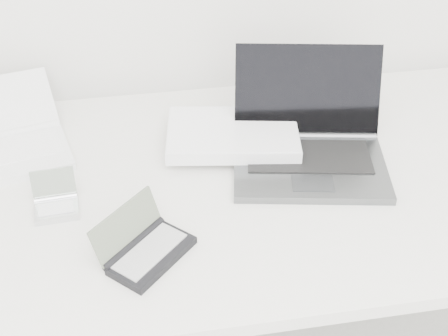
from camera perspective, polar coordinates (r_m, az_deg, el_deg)
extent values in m
cube|color=white|center=(1.37, 0.95, -1.39)|extent=(1.60, 0.80, 0.03)
cylinder|color=silver|center=(2.09, 19.63, -1.15)|extent=(0.04, 0.04, 0.70)
cube|color=#535658|center=(1.39, 7.86, -0.03)|extent=(0.37, 0.29, 0.02)
cube|color=black|center=(1.41, 7.77, 1.09)|extent=(0.29, 0.18, 0.00)
cube|color=black|center=(1.46, 7.64, 7.06)|extent=(0.35, 0.15, 0.20)
cylinder|color=#535658|center=(1.48, 7.48, 2.91)|extent=(0.33, 0.08, 0.02)
cube|color=#353739|center=(1.33, 8.14, -1.37)|extent=(0.10, 0.07, 0.00)
cube|color=white|center=(1.44, 0.79, 3.10)|extent=(0.33, 0.24, 0.03)
cube|color=white|center=(1.43, 0.80, 3.63)|extent=(0.32, 0.24, 0.00)
cube|color=white|center=(1.49, -18.90, 0.87)|extent=(0.29, 0.23, 0.02)
cube|color=white|center=(1.50, -19.06, 1.57)|extent=(0.24, 0.15, 0.00)
cylinder|color=white|center=(1.56, -19.37, 2.89)|extent=(0.25, 0.08, 0.02)
cube|color=silver|center=(1.31, -15.05, -3.78)|extent=(0.09, 0.07, 0.01)
cube|color=silver|center=(1.31, -15.10, -3.52)|extent=(0.07, 0.04, 0.00)
cube|color=#9CAB9E|center=(1.33, -15.34, -1.35)|extent=(0.09, 0.03, 0.06)
cylinder|color=silver|center=(1.34, -15.13, -2.66)|extent=(0.09, 0.02, 0.01)
cube|color=black|center=(1.18, -6.58, -7.96)|extent=(0.18, 0.18, 0.02)
cube|color=#969696|center=(1.18, -6.78, -7.56)|extent=(0.15, 0.15, 0.00)
cube|color=#5F6856|center=(1.18, -8.93, -5.25)|extent=(0.14, 0.14, 0.07)
cylinder|color=black|center=(1.20, -8.20, -6.84)|extent=(0.12, 0.13, 0.02)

